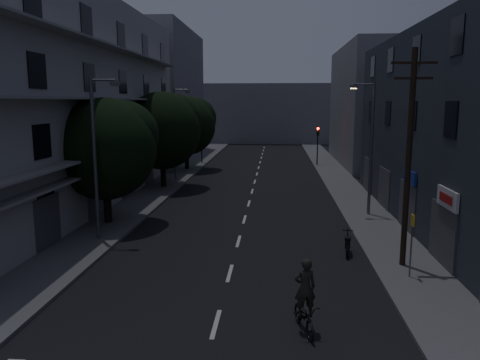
# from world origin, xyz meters

# --- Properties ---
(ground) EXTENTS (160.00, 160.00, 0.00)m
(ground) POSITION_xyz_m (0.00, 25.00, 0.00)
(ground) COLOR black
(ground) RESTS_ON ground
(sidewalk_left) EXTENTS (3.00, 90.00, 0.15)m
(sidewalk_left) POSITION_xyz_m (-7.50, 25.00, 0.07)
(sidewalk_left) COLOR #565659
(sidewalk_left) RESTS_ON ground
(sidewalk_right) EXTENTS (3.00, 90.00, 0.15)m
(sidewalk_right) POSITION_xyz_m (7.50, 25.00, 0.07)
(sidewalk_right) COLOR #565659
(sidewalk_right) RESTS_ON ground
(lane_markings) EXTENTS (0.15, 60.50, 0.01)m
(lane_markings) POSITION_xyz_m (0.00, 31.25, 0.01)
(lane_markings) COLOR beige
(lane_markings) RESTS_ON ground
(building_left) EXTENTS (7.00, 36.00, 14.00)m
(building_left) POSITION_xyz_m (-11.98, 18.00, 6.99)
(building_left) COLOR #A1A19C
(building_left) RESTS_ON ground
(building_right) EXTENTS (6.19, 28.00, 11.00)m
(building_right) POSITION_xyz_m (11.99, 14.00, 5.50)
(building_right) COLOR #292E37
(building_right) RESTS_ON ground
(building_far_left) EXTENTS (6.00, 20.00, 16.00)m
(building_far_left) POSITION_xyz_m (-12.00, 48.00, 8.00)
(building_far_left) COLOR slate
(building_far_left) RESTS_ON ground
(building_far_right) EXTENTS (6.00, 20.00, 13.00)m
(building_far_right) POSITION_xyz_m (12.00, 42.00, 6.50)
(building_far_right) COLOR slate
(building_far_right) RESTS_ON ground
(building_far_end) EXTENTS (24.00, 8.00, 10.00)m
(building_far_end) POSITION_xyz_m (0.00, 70.00, 5.00)
(building_far_end) COLOR slate
(building_far_end) RESTS_ON ground
(tree_near) EXTENTS (5.77, 5.77, 7.11)m
(tree_near) POSITION_xyz_m (-7.72, 13.79, 4.60)
(tree_near) COLOR black
(tree_near) RESTS_ON sidewalk_left
(tree_mid) EXTENTS (6.24, 6.24, 7.68)m
(tree_mid) POSITION_xyz_m (-7.26, 25.32, 4.95)
(tree_mid) COLOR black
(tree_mid) RESTS_ON sidewalk_left
(tree_far) EXTENTS (6.01, 6.01, 7.43)m
(tree_far) POSITION_xyz_m (-7.31, 35.80, 4.80)
(tree_far) COLOR black
(tree_far) RESTS_ON sidewalk_left
(traffic_signal_far_right) EXTENTS (0.28, 0.37, 4.10)m
(traffic_signal_far_right) POSITION_xyz_m (6.37, 39.67, 3.10)
(traffic_signal_far_right) COLOR black
(traffic_signal_far_right) RESTS_ON sidewalk_right
(traffic_signal_far_left) EXTENTS (0.28, 0.37, 4.10)m
(traffic_signal_far_left) POSITION_xyz_m (-6.56, 40.40, 3.10)
(traffic_signal_far_left) COLOR black
(traffic_signal_far_left) RESTS_ON sidewalk_left
(street_lamp_left_near) EXTENTS (1.51, 0.25, 8.00)m
(street_lamp_left_near) POSITION_xyz_m (-7.01, 10.53, 4.60)
(street_lamp_left_near) COLOR #55575D
(street_lamp_left_near) RESTS_ON sidewalk_left
(street_lamp_right) EXTENTS (1.51, 0.25, 8.00)m
(street_lamp_right) POSITION_xyz_m (7.49, 16.89, 4.60)
(street_lamp_right) COLOR #595A61
(street_lamp_right) RESTS_ON sidewalk_right
(street_lamp_left_far) EXTENTS (1.51, 0.25, 8.00)m
(street_lamp_left_far) POSITION_xyz_m (-6.93, 28.78, 4.60)
(street_lamp_left_far) COLOR slate
(street_lamp_left_far) RESTS_ON sidewalk_left
(utility_pole) EXTENTS (1.80, 0.24, 9.00)m
(utility_pole) POSITION_xyz_m (7.29, 7.69, 4.87)
(utility_pole) COLOR black
(utility_pole) RESTS_ON sidewalk_right
(bus_stop_sign) EXTENTS (0.06, 0.35, 2.52)m
(bus_stop_sign) POSITION_xyz_m (7.21, 6.30, 1.89)
(bus_stop_sign) COLOR #595B60
(bus_stop_sign) RESTS_ON sidewalk_right
(motorcycle) EXTENTS (0.53, 1.77, 1.14)m
(motorcycle) POSITION_xyz_m (5.22, 9.35, 0.45)
(motorcycle) COLOR black
(motorcycle) RESTS_ON ground
(cyclist) EXTENTS (1.10, 1.97, 2.36)m
(cyclist) POSITION_xyz_m (2.79, 1.73, 0.80)
(cyclist) COLOR black
(cyclist) RESTS_ON ground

